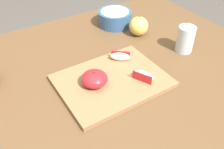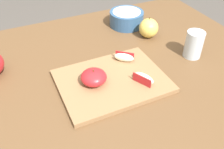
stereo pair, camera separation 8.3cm
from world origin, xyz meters
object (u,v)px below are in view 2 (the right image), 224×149
whole_apple_golden (149,28)px  drinking_glass_water (194,44)px  apple_wedge_right (124,57)px  ceramic_fruit_bowl (127,18)px  apple_half_skin_up (93,77)px  apple_wedge_left (144,78)px  cutting_board (112,81)px

whole_apple_golden → drinking_glass_water: (0.08, -0.20, 0.01)m
apple_wedge_right → drinking_glass_water: (0.27, -0.06, 0.02)m
whole_apple_golden → ceramic_fruit_bowl: size_ratio=0.59×
apple_half_skin_up → apple_wedge_left: (0.16, -0.07, -0.01)m
apple_half_skin_up → ceramic_fruit_bowl: apple_half_skin_up is taller
apple_half_skin_up → ceramic_fruit_bowl: 0.46m
cutting_board → whole_apple_golden: whole_apple_golden is taller
cutting_board → drinking_glass_water: drinking_glass_water is taller
cutting_board → ceramic_fruit_bowl: (0.24, 0.35, 0.03)m
apple_wedge_left → drinking_glass_water: size_ratio=0.73×
cutting_board → apple_wedge_left: size_ratio=4.69×
apple_wedge_left → apple_wedge_right: same height
apple_wedge_left → ceramic_fruit_bowl: 0.44m
whole_apple_golden → apple_wedge_right: bearing=-143.8°
whole_apple_golden → cutting_board: bearing=-141.8°
cutting_board → apple_wedge_right: (0.08, 0.08, 0.02)m
apple_wedge_left → drinking_glass_water: 0.27m
whole_apple_golden → ceramic_fruit_bowl: whole_apple_golden is taller
whole_apple_golden → drinking_glass_water: 0.22m
cutting_board → apple_half_skin_up: 0.07m
apple_wedge_left → drinking_glass_water: drinking_glass_water is taller
cutting_board → whole_apple_golden: size_ratio=3.92×
cutting_board → apple_wedge_right: 0.12m
drinking_glass_water → ceramic_fruit_bowl: bearing=108.8°
ceramic_fruit_bowl → drinking_glass_water: drinking_glass_water is taller
apple_wedge_right → drinking_glass_water: size_ratio=0.69×
ceramic_fruit_bowl → apple_half_skin_up: bearing=-131.6°
whole_apple_golden → ceramic_fruit_bowl: (-0.04, 0.14, -0.01)m
whole_apple_golden → drinking_glass_water: size_ratio=0.87×
cutting_board → apple_wedge_right: apple_wedge_right is taller
cutting_board → apple_wedge_left: (0.09, -0.06, 0.02)m
whole_apple_golden → apple_half_skin_up: bearing=-148.6°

